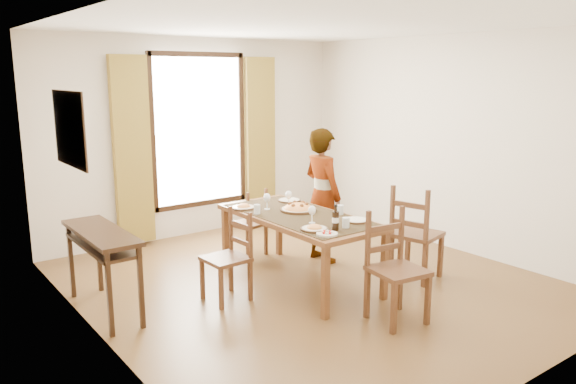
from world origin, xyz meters
TOP-DOWN VIEW (x-y plane):
  - ground at (0.00, 0.00)m, footprint 5.00×5.00m
  - room_shell at (-0.00, 0.13)m, footprint 4.60×5.10m
  - console_table at (-2.03, 0.60)m, footprint 0.38×1.20m
  - dining_table at (-0.09, 0.11)m, footprint 0.89×1.90m
  - chair_west at (-0.93, 0.16)m, footprint 0.42×0.42m
  - chair_north at (-0.02, 1.18)m, footprint 0.45×0.45m
  - chair_south at (0.03, -1.17)m, footprint 0.51×0.51m
  - chair_east at (0.99, -0.58)m, footprint 0.57×0.57m
  - man at (0.59, 0.52)m, footprint 0.62×0.43m
  - plate_sw at (-0.34, -0.45)m, footprint 0.27×0.27m
  - plate_se at (0.21, -0.46)m, footprint 0.27×0.27m
  - plate_nw at (-0.41, 0.69)m, footprint 0.27×0.27m
  - plate_ne at (0.21, 0.67)m, footprint 0.27×0.27m
  - pasta_platter at (0.01, 0.24)m, footprint 0.40×0.40m
  - caprese_plate at (-0.35, -0.65)m, footprint 0.20×0.20m
  - wine_glass_a at (-0.20, -0.26)m, footprint 0.08×0.08m
  - wine_glass_b at (0.04, 0.45)m, footprint 0.08×0.08m
  - wine_glass_c at (-0.23, 0.49)m, footprint 0.08×0.08m
  - tumbler_a at (0.27, -0.15)m, footprint 0.07×0.07m
  - tumbler_b at (-0.42, 0.40)m, footprint 0.07×0.07m
  - tumbler_c at (-0.04, -0.58)m, footprint 0.07×0.07m
  - wine_bottle at (-0.18, -0.58)m, footprint 0.07×0.07m

SIDE VIEW (x-z plane):
  - ground at x=0.00m, z-range 0.00..0.00m
  - chair_north at x=-0.02m, z-range -0.03..0.82m
  - chair_west at x=-0.93m, z-range -0.03..0.87m
  - chair_south at x=0.03m, z-range -0.04..0.98m
  - chair_east at x=0.99m, z-range -0.04..1.02m
  - console_table at x=-2.03m, z-range 0.28..1.08m
  - dining_table at x=-0.09m, z-range 0.31..1.07m
  - caprese_plate at x=-0.35m, z-range 0.76..0.80m
  - plate_sw at x=-0.34m, z-range 0.76..0.81m
  - plate_se at x=0.21m, z-range 0.76..0.81m
  - plate_nw at x=-0.41m, z-range 0.76..0.81m
  - plate_ne at x=0.21m, z-range 0.76..0.81m
  - man at x=0.59m, z-range 0.00..1.60m
  - pasta_platter at x=0.01m, z-range 0.76..0.86m
  - tumbler_a at x=0.27m, z-range 0.76..0.86m
  - tumbler_b at x=-0.42m, z-range 0.76..0.86m
  - tumbler_c at x=-0.04m, z-range 0.76..0.86m
  - wine_glass_a at x=-0.20m, z-range 0.76..0.94m
  - wine_glass_b at x=0.04m, z-range 0.76..0.94m
  - wine_glass_c at x=-0.23m, z-range 0.76..0.94m
  - wine_bottle at x=-0.18m, z-range 0.76..1.00m
  - room_shell at x=0.00m, z-range 0.17..2.91m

